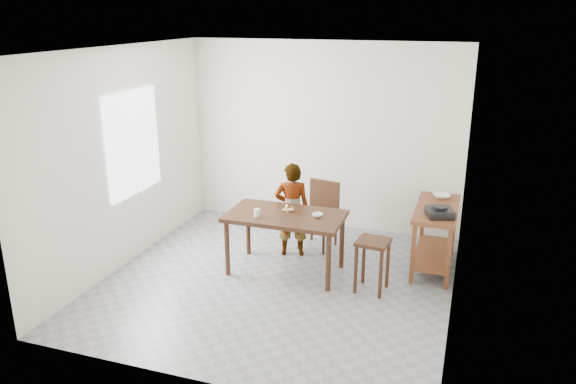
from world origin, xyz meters
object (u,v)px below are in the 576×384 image
(dining_table, at_px, (285,243))
(child, at_px, (292,210))
(prep_counter, at_px, (435,237))
(stool, at_px, (372,265))
(dining_chair, at_px, (318,216))

(dining_table, relative_size, child, 1.12)
(prep_counter, xyz_separation_m, stool, (-0.62, -0.86, -0.09))
(prep_counter, bearing_deg, dining_table, -157.85)
(dining_table, xyz_separation_m, prep_counter, (1.72, 0.70, 0.03))
(prep_counter, height_order, child, child)
(dining_table, relative_size, prep_counter, 1.17)
(child, bearing_deg, stool, 133.23)
(prep_counter, bearing_deg, stool, -125.91)
(prep_counter, distance_m, dining_chair, 1.55)
(dining_chair, bearing_deg, stool, -35.62)
(dining_chair, height_order, stool, dining_chair)
(dining_chair, xyz_separation_m, stool, (0.93, -0.99, -0.14))
(dining_table, distance_m, stool, 1.11)
(dining_table, height_order, prep_counter, prep_counter)
(dining_chair, bearing_deg, prep_counter, 6.29)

